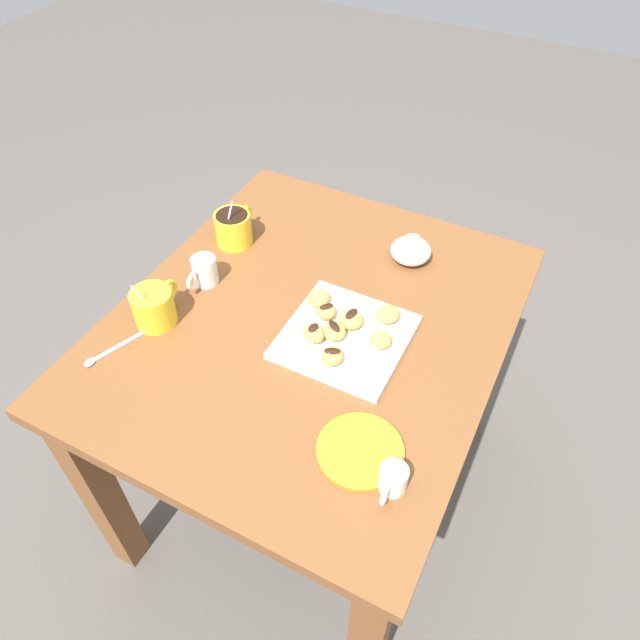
# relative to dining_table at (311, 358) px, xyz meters

# --- Properties ---
(ground_plane) EXTENTS (8.00, 8.00, 0.00)m
(ground_plane) POSITION_rel_dining_table_xyz_m (0.00, 0.00, -0.61)
(ground_plane) COLOR #514C47
(dining_table) EXTENTS (1.00, 0.85, 0.75)m
(dining_table) POSITION_rel_dining_table_xyz_m (0.00, 0.00, 0.00)
(dining_table) COLOR brown
(dining_table) RESTS_ON ground_plane
(pastry_plate_square) EXTENTS (0.26, 0.26, 0.02)m
(pastry_plate_square) POSITION_rel_dining_table_xyz_m (-0.02, -0.10, 0.14)
(pastry_plate_square) COLOR silver
(pastry_plate_square) RESTS_ON dining_table
(coffee_mug_yellow_left) EXTENTS (0.13, 0.09, 0.13)m
(coffee_mug_yellow_left) POSITION_rel_dining_table_xyz_m (-0.16, 0.31, 0.18)
(coffee_mug_yellow_left) COLOR yellow
(coffee_mug_yellow_left) RESTS_ON dining_table
(coffee_mug_yellow_right) EXTENTS (0.13, 0.09, 0.13)m
(coffee_mug_yellow_right) POSITION_rel_dining_table_xyz_m (0.16, 0.31, 0.18)
(coffee_mug_yellow_right) COLOR yellow
(coffee_mug_yellow_right) RESTS_ON dining_table
(cream_pitcher_white) EXTENTS (0.10, 0.06, 0.07)m
(cream_pitcher_white) POSITION_rel_dining_table_xyz_m (-0.01, 0.28, 0.17)
(cream_pitcher_white) COLOR silver
(cream_pitcher_white) RESTS_ON dining_table
(ice_cream_bowl) EXTENTS (0.10, 0.10, 0.08)m
(ice_cream_bowl) POSITION_rel_dining_table_xyz_m (0.30, -0.13, 0.17)
(ice_cream_bowl) COLOR silver
(ice_cream_bowl) RESTS_ON dining_table
(chocolate_sauce_pitcher) EXTENTS (0.09, 0.05, 0.06)m
(chocolate_sauce_pitcher) POSITION_rel_dining_table_xyz_m (-0.30, -0.32, 0.17)
(chocolate_sauce_pitcher) COLOR silver
(chocolate_sauce_pitcher) RESTS_ON dining_table
(saucer_orange_left) EXTENTS (0.17, 0.17, 0.01)m
(saucer_orange_left) POSITION_rel_dining_table_xyz_m (-0.26, -0.24, 0.14)
(saucer_orange_left) COLOR orange
(saucer_orange_left) RESTS_ON dining_table
(loose_spoon_near_saucer) EXTENTS (0.16, 0.07, 0.01)m
(loose_spoon_near_saucer) POSITION_rel_dining_table_xyz_m (-0.28, 0.34, 0.14)
(loose_spoon_near_saucer) COLOR silver
(loose_spoon_near_saucer) RESTS_ON dining_table
(beignet_0) EXTENTS (0.07, 0.06, 0.03)m
(beignet_0) POSITION_rel_dining_table_xyz_m (-0.01, -0.18, 0.17)
(beignet_0) COLOR #D19347
(beignet_0) RESTS_ON pastry_plate_square
(beignet_1) EXTENTS (0.07, 0.07, 0.03)m
(beignet_1) POSITION_rel_dining_table_xyz_m (-0.03, -0.08, 0.17)
(beignet_1) COLOR #D19347
(beignet_1) RESTS_ON pastry_plate_square
(chocolate_drizzle_1) EXTENTS (0.04, 0.04, 0.00)m
(chocolate_drizzle_1) POSITION_rel_dining_table_xyz_m (-0.03, -0.08, 0.18)
(chocolate_drizzle_1) COLOR black
(chocolate_drizzle_1) RESTS_ON beignet_1
(beignet_2) EXTENTS (0.07, 0.07, 0.03)m
(beignet_2) POSITION_rel_dining_table_xyz_m (0.07, -0.16, 0.17)
(beignet_2) COLOR #D19347
(beignet_2) RESTS_ON pastry_plate_square
(beignet_3) EXTENTS (0.07, 0.07, 0.03)m
(beignet_3) POSITION_rel_dining_table_xyz_m (0.04, 0.00, 0.17)
(beignet_3) COLOR #D19347
(beignet_3) RESTS_ON pastry_plate_square
(beignet_4) EXTENTS (0.06, 0.06, 0.04)m
(beignet_4) POSITION_rel_dining_table_xyz_m (-0.06, -0.04, 0.17)
(beignet_4) COLOR #D19347
(beignet_4) RESTS_ON pastry_plate_square
(chocolate_drizzle_4) EXTENTS (0.03, 0.02, 0.00)m
(chocolate_drizzle_4) POSITION_rel_dining_table_xyz_m (-0.06, -0.04, 0.19)
(chocolate_drizzle_4) COLOR black
(chocolate_drizzle_4) RESTS_ON beignet_4
(beignet_5) EXTENTS (0.06, 0.06, 0.03)m
(beignet_5) POSITION_rel_dining_table_xyz_m (0.01, -0.03, 0.17)
(beignet_5) COLOR #D19347
(beignet_5) RESTS_ON pastry_plate_square
(chocolate_drizzle_5) EXTENTS (0.04, 0.03, 0.00)m
(chocolate_drizzle_5) POSITION_rel_dining_table_xyz_m (0.01, -0.03, 0.18)
(chocolate_drizzle_5) COLOR black
(chocolate_drizzle_5) RESTS_ON beignet_5
(beignet_6) EXTENTS (0.06, 0.06, 0.04)m
(beignet_6) POSITION_rel_dining_table_xyz_m (0.01, -0.10, 0.17)
(beignet_6) COLOR #D19347
(beignet_6) RESTS_ON pastry_plate_square
(chocolate_drizzle_6) EXTENTS (0.04, 0.02, 0.00)m
(chocolate_drizzle_6) POSITION_rel_dining_table_xyz_m (0.01, -0.10, 0.19)
(chocolate_drizzle_6) COLOR black
(chocolate_drizzle_6) RESTS_ON beignet_6
(beignet_7) EXTENTS (0.05, 0.05, 0.03)m
(beignet_7) POSITION_rel_dining_table_xyz_m (-0.10, -0.10, 0.17)
(beignet_7) COLOR #D19347
(beignet_7) RESTS_ON pastry_plate_square
(chocolate_drizzle_7) EXTENTS (0.03, 0.04, 0.00)m
(chocolate_drizzle_7) POSITION_rel_dining_table_xyz_m (-0.10, -0.10, 0.18)
(chocolate_drizzle_7) COLOR black
(chocolate_drizzle_7) RESTS_ON beignet_7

